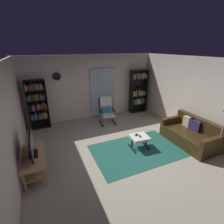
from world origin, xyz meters
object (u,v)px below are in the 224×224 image
television (32,146)px  bookshelf_near_sofa (138,91)px  lounge_armchair (107,110)px  tv_remote (140,136)px  wall_clock (57,76)px  tv_stand (34,160)px  bookshelf_near_tv (37,104)px  cell_phone (136,135)px  ottoman (139,138)px  leather_sofa (191,134)px

television → bookshelf_near_sofa: size_ratio=0.47×
lounge_armchair → tv_remote: bearing=-85.0°
bookshelf_near_sofa → wall_clock: 3.56m
tv_remote → wall_clock: 3.72m
television → lounge_armchair: size_ratio=0.88×
tv_stand → bookshelf_near_tv: (0.22, 2.55, 0.64)m
bookshelf_near_sofa → tv_stand: bearing=-150.4°
television → cell_phone: size_ratio=6.45×
bookshelf_near_tv → bookshelf_near_sofa: (4.25, -0.01, 0.03)m
ottoman → lounge_armchair: bearing=95.0°
tv_stand → lounge_armchair: 3.36m
bookshelf_near_sofa → bookshelf_near_tv: bearing=179.9°
bookshelf_near_tv → cell_phone: size_ratio=12.92×
ottoman → tv_remote: size_ratio=3.86×
television → wall_clock: (1.02, 2.70, 1.13)m
bookshelf_near_tv → tv_remote: size_ratio=12.56×
bookshelf_near_tv → wall_clock: bearing=10.7°
leather_sofa → tv_remote: 1.68m
bookshelf_near_tv → cell_phone: 3.74m
bookshelf_near_sofa → wall_clock: size_ratio=6.63×
bookshelf_near_tv → ottoman: (2.67, -2.70, -0.63)m
television → cell_phone: (2.84, -0.05, -0.33)m
television → ottoman: 2.92m
television → bookshelf_near_sofa: bookshelf_near_sofa is taller
lounge_armchair → ottoman: 2.15m
wall_clock → cell_phone: bearing=-56.5°
bookshelf_near_sofa → lounge_armchair: bookshelf_near_sofa is taller
tv_stand → bookshelf_near_tv: size_ratio=0.72×
television → bookshelf_near_tv: bookshelf_near_tv is taller
leather_sofa → lounge_armchair: 3.13m
tv_stand → wall_clock: wall_clock is taller
tv_stand → ottoman: (2.89, -0.15, 0.01)m
ottoman → tv_remote: (0.00, -0.01, 0.08)m
leather_sofa → tv_remote: (-1.63, 0.40, 0.10)m
lounge_armchair → bookshelf_near_sofa: bearing=17.7°
tv_stand → television: size_ratio=1.45×
bookshelf_near_sofa → tv_remote: (-1.58, -2.71, -0.59)m
tv_stand → lounge_armchair: size_ratio=1.28×
television → tv_remote: (2.89, -0.16, -0.33)m
leather_sofa → tv_stand: bearing=172.9°
tv_remote → lounge_armchair: bearing=105.8°
lounge_armchair → cell_phone: bearing=-86.2°
cell_phone → bookshelf_near_tv: bearing=173.4°
bookshelf_near_tv → lounge_armchair: bearing=-12.9°
cell_phone → tv_stand: bearing=-142.8°
bookshelf_near_tv → bookshelf_near_sofa: size_ratio=0.94×
bookshelf_near_sofa → ottoman: bearing=-120.3°
tv_stand → ottoman: 2.90m
leather_sofa → bookshelf_near_tv: bearing=144.1°
bookshelf_near_sofa → tv_remote: bearing=-120.2°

